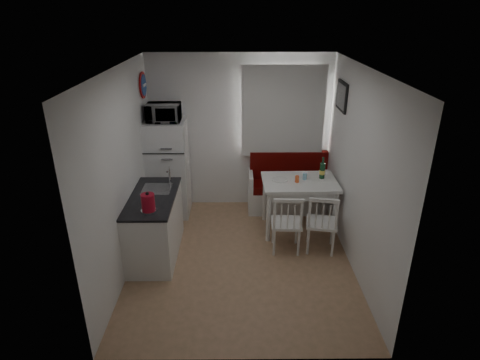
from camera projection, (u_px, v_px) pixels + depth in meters
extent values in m
cube|color=#9C7953|center=(241.00, 258.00, 5.63)|extent=(3.00, 3.50, 0.02)
cube|color=white|center=(241.00, 68.00, 4.59)|extent=(3.00, 3.50, 0.02)
cube|color=white|center=(240.00, 133.00, 6.71)|extent=(3.00, 0.02, 2.60)
cube|color=white|center=(243.00, 250.00, 3.50)|extent=(3.00, 0.02, 2.60)
cube|color=white|center=(123.00, 173.00, 5.09)|extent=(0.02, 3.50, 2.60)
cube|color=white|center=(358.00, 173.00, 5.12)|extent=(0.02, 3.50, 2.60)
cube|color=white|center=(283.00, 114.00, 6.56)|extent=(1.22, 0.06, 1.47)
cube|color=white|center=(283.00, 112.00, 6.47)|extent=(1.35, 0.02, 1.50)
cube|color=white|center=(155.00, 227.00, 5.58)|extent=(0.60, 1.30, 0.86)
cube|color=black|center=(152.00, 197.00, 5.40)|extent=(0.62, 1.32, 0.03)
cube|color=#99999E|center=(157.00, 192.00, 5.64)|extent=(0.40, 0.40, 0.10)
cylinder|color=silver|center=(170.00, 175.00, 5.74)|extent=(0.02, 0.02, 0.26)
cylinder|color=#184492|center=(144.00, 85.00, 6.08)|extent=(0.03, 0.40, 0.40)
cube|color=black|center=(342.00, 96.00, 5.82)|extent=(0.04, 0.52, 0.42)
cube|color=white|center=(288.00, 199.00, 6.91)|extent=(1.39, 0.53, 0.38)
cube|color=#550705|center=(289.00, 186.00, 6.81)|extent=(1.32, 0.49, 0.13)
cube|color=#550705|center=(288.00, 165.00, 6.88)|extent=(1.32, 0.11, 0.49)
cube|color=white|center=(300.00, 182.00, 6.04)|extent=(1.13, 0.80, 0.04)
cube|color=white|center=(299.00, 187.00, 6.08)|extent=(1.02, 0.69, 0.13)
cylinder|color=white|center=(298.00, 207.00, 6.21)|extent=(0.07, 0.07, 0.79)
cube|color=white|center=(286.00, 223.00, 5.67)|extent=(0.44, 0.42, 0.04)
cube|color=white|center=(289.00, 214.00, 5.41)|extent=(0.40, 0.06, 0.44)
cube|color=white|center=(321.00, 223.00, 5.68)|extent=(0.49, 0.47, 0.04)
cube|color=white|center=(326.00, 214.00, 5.41)|extent=(0.40, 0.11, 0.44)
cube|color=white|center=(168.00, 168.00, 6.58)|extent=(0.64, 0.64, 1.61)
imported|color=white|center=(164.00, 113.00, 6.15)|extent=(0.51, 0.35, 0.28)
cylinder|color=#A40D20|center=(148.00, 203.00, 4.93)|extent=(0.20, 0.20, 0.27)
cylinder|color=orange|center=(297.00, 179.00, 5.97)|extent=(0.06, 0.06, 0.10)
cylinder|color=#8ED3F2|center=(305.00, 176.00, 6.06)|extent=(0.06, 0.06, 0.10)
cylinder|color=white|center=(280.00, 180.00, 6.05)|extent=(0.23, 0.23, 0.02)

